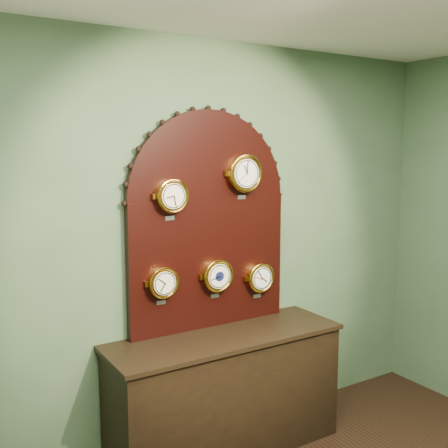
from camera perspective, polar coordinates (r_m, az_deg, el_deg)
wall_back at (r=3.72m, az=-2.03°, el=-2.27°), size 4.00×0.00×4.00m
shop_counter at (r=3.82m, az=0.17°, el=-17.86°), size 1.60×0.50×0.80m
display_board at (r=3.64m, az=-1.65°, el=1.10°), size 1.26×0.06×1.53m
roman_clock at (r=3.42m, az=-5.64°, el=3.03°), size 0.22×0.08×0.27m
arabic_clock at (r=3.69m, az=2.20°, el=5.46°), size 0.27×0.08×0.32m
hygrometer at (r=3.49m, az=-6.58°, el=-6.25°), size 0.21×0.08×0.26m
barometer at (r=3.68m, az=-0.73°, el=-5.55°), size 0.23×0.08×0.28m
tide_clock at (r=3.88m, az=3.86°, el=-5.75°), size 0.22×0.08×0.27m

